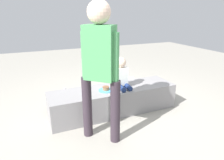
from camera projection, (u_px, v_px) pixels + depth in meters
ground_plane at (114, 111)px, 3.21m from camera, size 12.00×12.00×0.00m
concrete_ledge at (114, 100)px, 3.15m from camera, size 2.02×0.55×0.40m
child_seated at (121, 75)px, 3.04m from camera, size 0.28×0.32×0.48m
adult_standing at (100, 62)px, 2.21m from camera, size 0.39×0.38×1.66m
cake_plate at (106, 89)px, 2.97m from camera, size 0.22×0.22×0.07m
gift_bag at (118, 82)px, 4.10m from camera, size 0.19×0.11×0.35m
railing_post at (87, 76)px, 3.82m from camera, size 0.36×0.36×0.99m
water_bottle_near_gift at (65, 93)px, 3.66m from camera, size 0.07×0.07×0.21m
party_cup_red at (108, 84)px, 4.26m from camera, size 0.09×0.09×0.10m
cake_box_white at (128, 82)px, 4.38m from camera, size 0.38×0.39×0.12m
handbag_black_leather at (72, 99)px, 3.36m from camera, size 0.27×0.13×0.32m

